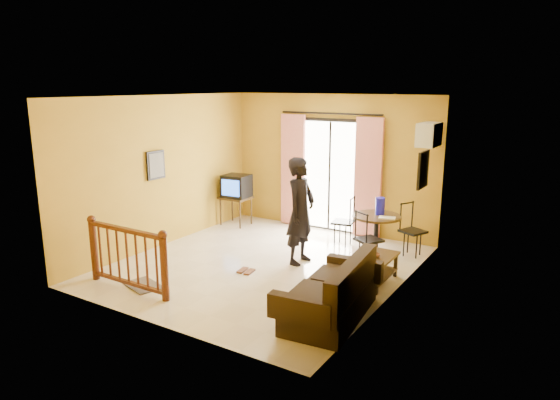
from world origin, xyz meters
The scene contains 19 objects.
ground centered at (0.00, 0.00, 0.00)m, with size 5.00×5.00×0.00m, color beige.
room_shell centered at (0.00, 0.00, 1.70)m, with size 5.00×5.00×5.00m.
balcony_door centered at (0.00, 2.43, 1.19)m, with size 2.25×0.14×2.46m.
tv_table centered at (-1.90, 1.76, 0.54)m, with size 0.62×0.52×0.62m.
television centered at (-1.87, 1.76, 0.86)m, with size 0.57×0.53×0.48m.
picture_left centered at (-2.22, -0.20, 1.55)m, with size 0.05×0.42×0.52m.
dining_table centered at (1.39, 1.53, 0.57)m, with size 0.87×0.87×0.72m.
water_jug centered at (1.42, 1.60, 0.88)m, with size 0.17×0.17×0.31m, color #1616CF.
serving_tray centered at (1.62, 1.43, 0.73)m, with size 0.28×0.18×0.02m, color silver.
dining_chairs centered at (1.38, 1.47, 0.00)m, with size 1.80×1.41×0.95m.
air_conditioner centered at (2.09, 1.95, 2.15)m, with size 0.31×0.60×0.40m.
botanical_print centered at (2.22, 1.30, 1.65)m, with size 0.05×0.50×0.60m.
coffee_table centered at (1.85, 0.27, 0.28)m, with size 0.52×0.93×0.41m.
bowl centered at (1.85, 0.26, 0.44)m, with size 0.18×0.18×0.06m, color brown.
sofa centered at (1.85, -1.14, 0.31)m, with size 0.96×1.81×0.83m.
standing_person centered at (0.44, 0.45, 0.91)m, with size 0.66×0.43×1.81m, color black.
stair_balustrade centered at (-1.15, -1.90, 0.56)m, with size 1.63×0.13×1.04m.
doormat centered at (-1.06, -1.71, 0.01)m, with size 0.60×0.40×0.02m, color #5A5048.
sandals centered at (-0.08, -0.41, 0.01)m, with size 0.28×0.26×0.03m.
Camera 1 is at (4.44, -6.62, 3.00)m, focal length 32.00 mm.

